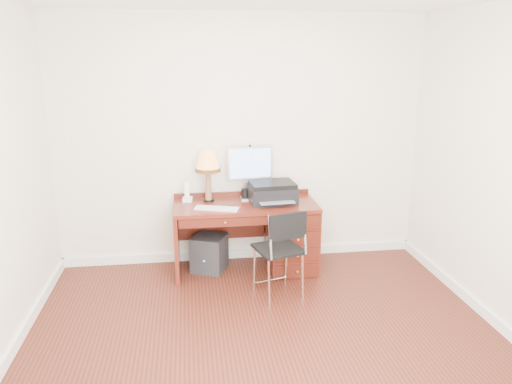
{
  "coord_description": "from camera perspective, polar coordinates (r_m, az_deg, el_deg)",
  "views": [
    {
      "loc": [
        -0.58,
        -3.59,
        2.26
      ],
      "look_at": [
        0.09,
        1.2,
        0.93
      ],
      "focal_mm": 35.0,
      "sensor_mm": 36.0,
      "label": 1
    }
  ],
  "objects": [
    {
      "name": "keyboard",
      "position": [
        5.07,
        -4.51,
        -1.88
      ],
      "size": [
        0.46,
        0.26,
        0.02
      ],
      "primitive_type": "cube",
      "rotation": [
        0.0,
        0.0,
        -0.31
      ],
      "color": "white",
      "rests_on": "desk"
    },
    {
      "name": "equipment_box",
      "position": [
        5.46,
        -5.34,
        -6.94
      ],
      "size": [
        0.43,
        0.43,
        0.39
      ],
      "primitive_type": "cube",
      "rotation": [
        0.0,
        0.0,
        -0.4
      ],
      "color": "black",
      "rests_on": "ground"
    },
    {
      "name": "leg_lamp",
      "position": [
        5.26,
        -5.54,
        3.19
      ],
      "size": [
        0.27,
        0.27,
        0.55
      ],
      "color": "black",
      "rests_on": "desk"
    },
    {
      "name": "desk",
      "position": [
        5.41,
        2.19,
        -4.61
      ],
      "size": [
        1.5,
        0.67,
        0.75
      ],
      "color": "maroon",
      "rests_on": "ground"
    },
    {
      "name": "monitor",
      "position": [
        5.37,
        -0.64,
        2.99
      ],
      "size": [
        0.49,
        0.19,
        0.57
      ],
      "rotation": [
        0.0,
        0.0,
        0.14
      ],
      "color": "silver",
      "rests_on": "desk"
    },
    {
      "name": "ground",
      "position": [
        4.29,
        1.11,
        -16.45
      ],
      "size": [
        4.0,
        4.0,
        0.0
      ],
      "primitive_type": "plane",
      "color": "#3A150D",
      "rests_on": "ground"
    },
    {
      "name": "mouse_pad",
      "position": [
        5.26,
        2.22,
        -1.17
      ],
      "size": [
        0.2,
        0.2,
        0.04
      ],
      "color": "black",
      "rests_on": "desk"
    },
    {
      "name": "pen_cup",
      "position": [
        5.41,
        -1.23,
        -0.21
      ],
      "size": [
        0.09,
        0.09,
        0.11
      ],
      "primitive_type": "cylinder",
      "color": "black",
      "rests_on": "desk"
    },
    {
      "name": "chair",
      "position": [
        4.73,
        2.72,
        -6.04
      ],
      "size": [
        0.51,
        0.51,
        0.88
      ],
      "rotation": [
        0.0,
        0.0,
        0.26
      ],
      "color": "black",
      "rests_on": "ground"
    },
    {
      "name": "room_shell",
      "position": [
        4.8,
        -0.08,
        -12.01
      ],
      "size": [
        4.0,
        4.0,
        4.0
      ],
      "color": "silver",
      "rests_on": "ground"
    },
    {
      "name": "printer",
      "position": [
        5.29,
        1.87,
        -0.02
      ],
      "size": [
        0.51,
        0.41,
        0.21
      ],
      "rotation": [
        0.0,
        0.0,
        0.07
      ],
      "color": "black",
      "rests_on": "desk"
    },
    {
      "name": "phone",
      "position": [
        5.36,
        -7.84,
        -0.42
      ],
      "size": [
        0.11,
        0.11,
        0.21
      ],
      "rotation": [
        0.0,
        0.0,
        -0.15
      ],
      "color": "white",
      "rests_on": "desk"
    }
  ]
}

